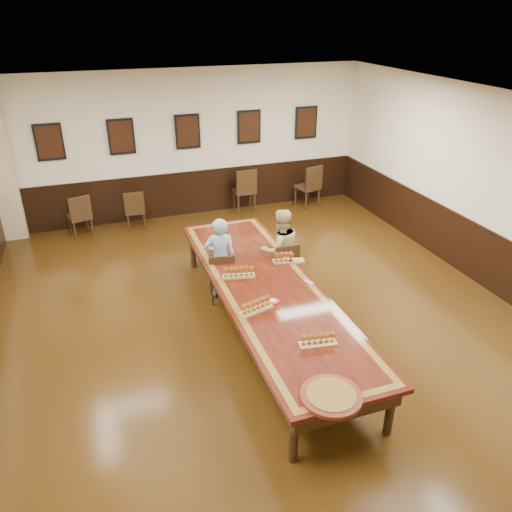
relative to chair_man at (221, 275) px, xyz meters
name	(u,v)px	position (x,y,z in m)	size (l,w,h in m)	color
floor	(267,331)	(0.39, -1.08, -0.45)	(8.00, 10.00, 0.02)	black
ceiling	(270,110)	(0.39, -1.08, 2.77)	(8.00, 10.00, 0.02)	white
wall_back	(188,145)	(0.39, 3.93, 1.16)	(8.00, 0.02, 3.20)	beige
wall_right	(505,198)	(4.40, -1.08, 1.16)	(0.02, 10.00, 3.20)	beige
chair_man	(221,275)	(0.00, 0.00, 0.00)	(0.41, 0.44, 0.87)	#301F15
chair_woman	(282,266)	(1.04, -0.04, 0.02)	(0.42, 0.46, 0.91)	#301F15
spare_chair_a	(79,215)	(-2.08, 3.39, 0.03)	(0.43, 0.47, 0.92)	#301F15
spare_chair_b	(135,209)	(-0.94, 3.43, 0.00)	(0.41, 0.44, 0.87)	#301F15
spare_chair_c	(244,189)	(1.59, 3.68, 0.08)	(0.48, 0.52, 1.03)	#301F15
spare_chair_d	(308,186)	(3.10, 3.42, 0.08)	(0.48, 0.52, 1.03)	#301F15
person_man	(220,259)	(0.02, 0.09, 0.26)	(0.51, 0.33, 1.39)	teal
person_woman	(280,250)	(1.04, 0.05, 0.27)	(0.70, 0.55, 1.42)	#D5C985
pink_phone	(309,282)	(0.99, -1.17, 0.32)	(0.07, 0.14, 0.01)	#E94DA3
curtain	(2,170)	(-3.36, 3.74, 1.01)	(0.45, 0.18, 2.90)	tan
wainscoting	(267,301)	(0.39, -1.08, 0.06)	(8.00, 10.00, 1.00)	black
conference_table	(268,295)	(0.39, -1.08, 0.18)	(1.40, 5.00, 0.76)	black
posters	(188,132)	(0.39, 3.85, 1.46)	(6.14, 0.04, 0.74)	black
flight_a	(239,272)	(0.08, -0.69, 0.40)	(0.50, 0.24, 0.18)	olive
flight_b	(287,258)	(0.93, -0.48, 0.40)	(0.51, 0.25, 0.18)	olive
flight_c	(256,306)	(0.02, -1.63, 0.40)	(0.50, 0.28, 0.18)	olive
flight_d	(318,340)	(0.46, -2.56, 0.39)	(0.47, 0.20, 0.17)	olive
red_plate_grp	(273,301)	(0.31, -1.49, 0.32)	(0.18, 0.18, 0.02)	red
carved_platter	(331,396)	(0.21, -3.41, 0.34)	(0.75, 0.75, 0.05)	#511810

